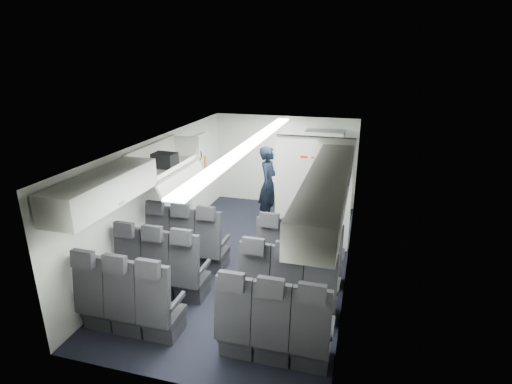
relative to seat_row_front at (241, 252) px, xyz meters
The scene contains 14 objects.
cabin_shell 0.90m from the seat_row_front, 90.00° to the left, with size 3.41×6.01×2.16m.
seat_row_front is the anchor object (origin of this frame).
seat_row_mid 0.90m from the seat_row_front, 90.00° to the right, with size 3.33×0.56×1.24m.
seat_row_rear 1.80m from the seat_row_front, 90.00° to the right, with size 3.33×0.56×1.24m.
overhead_bin_left_rear 2.50m from the seat_row_front, 133.68° to the right, with size 0.53×1.80×0.40m.
overhead_bin_left_front_open 1.98m from the seat_row_front, 168.87° to the left, with size 0.64×1.70×0.72m.
overhead_bin_right_rear 2.50m from the seat_row_front, 46.32° to the right, with size 0.53×1.80×0.40m.
overhead_bin_right_front 2.04m from the seat_row_front, 11.46° to the left, with size 0.53×1.70×0.40m.
bulkhead_partition 1.79m from the seat_row_front, 53.69° to the left, with size 1.40×0.15×2.13m.
galley_unit 3.43m from the seat_row_front, 73.72° to the left, with size 0.85×0.52×1.90m.
boarding_door 2.71m from the seat_row_front, 128.16° to the left, with size 0.12×1.27×1.86m.
flight_attendant 2.34m from the seat_row_front, 92.31° to the left, with size 0.62×0.41×1.69m, color black.
carry_on_bag 2.04m from the seat_row_front, 168.62° to the left, with size 0.41×0.29×0.25m, color black.
papers 2.33m from the seat_row_front, 87.51° to the left, with size 0.20×0.02×0.14m, color white.
Camera 1 is at (1.81, -6.18, 3.52)m, focal length 28.00 mm.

